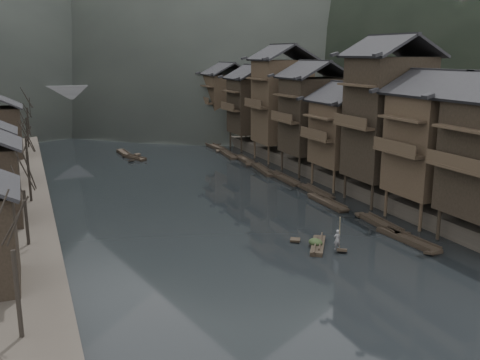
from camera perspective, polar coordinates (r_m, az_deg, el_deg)
water at (r=44.40m, az=1.41°, el=-6.38°), size 300.00×300.00×0.00m
right_bank at (r=94.87m, az=11.35°, el=4.57°), size 40.00×200.00×1.80m
stilt_houses at (r=66.86m, az=8.72°, el=8.10°), size 9.00×67.60×17.06m
bare_trees at (r=64.83m, az=-22.13°, el=4.56°), size 3.54×75.37×7.09m
moored_sampans at (r=70.89m, az=2.26°, el=1.32°), size 2.96×65.88×0.47m
midriver_boats at (r=93.44m, az=-12.69°, el=3.94°), size 9.65×32.89×0.44m
stone_bridge at (r=112.02m, az=-13.45°, el=7.95°), size 40.00×6.00×9.00m
hero_sampan at (r=43.08m, az=8.31°, el=-6.87°), size 3.22×4.27×0.43m
cargo_heap at (r=42.98m, az=8.08°, el=-6.15°), size 1.02×1.33×0.61m
boatman at (r=42.10m, az=10.34°, el=-5.96°), size 0.60×0.41×1.58m
bamboo_pole at (r=41.43m, az=10.72°, el=-2.54°), size 1.23×1.77×3.60m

